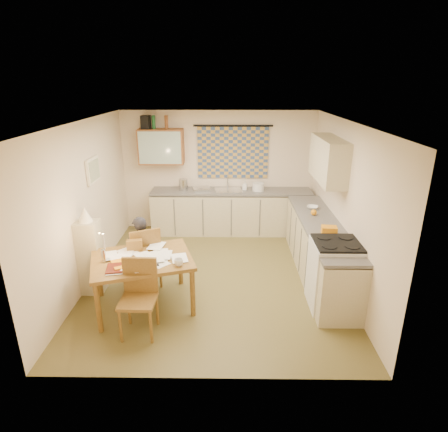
{
  "coord_description": "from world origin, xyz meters",
  "views": [
    {
      "loc": [
        0.22,
        -5.47,
        3.06
      ],
      "look_at": [
        0.14,
        0.2,
        1.0
      ],
      "focal_mm": 30.0,
      "sensor_mm": 36.0,
      "label": 1
    }
  ],
  "objects_px": {
    "counter_right": "(319,249)",
    "person": "(141,252)",
    "counter_back": "(231,212)",
    "dining_table": "(144,282)",
    "stove": "(334,275)",
    "chair_far": "(145,267)",
    "shelf_stand": "(91,257)"
  },
  "relations": [
    {
      "from": "dining_table",
      "to": "chair_far",
      "type": "distance_m",
      "value": 0.58
    },
    {
      "from": "counter_right",
      "to": "chair_far",
      "type": "height_order",
      "value": "chair_far"
    },
    {
      "from": "chair_far",
      "to": "counter_back",
      "type": "bearing_deg",
      "value": -146.39
    },
    {
      "from": "counter_back",
      "to": "person",
      "type": "distance_m",
      "value": 2.65
    },
    {
      "from": "chair_far",
      "to": "shelf_stand",
      "type": "relative_size",
      "value": 0.88
    },
    {
      "from": "stove",
      "to": "person",
      "type": "xyz_separation_m",
      "value": [
        -2.82,
        0.52,
        0.08
      ]
    },
    {
      "from": "dining_table",
      "to": "stove",
      "type": "bearing_deg",
      "value": -17.04
    },
    {
      "from": "counter_back",
      "to": "shelf_stand",
      "type": "xyz_separation_m",
      "value": [
        -2.11,
        -2.42,
        0.12
      ]
    },
    {
      "from": "dining_table",
      "to": "person",
      "type": "height_order",
      "value": "person"
    },
    {
      "from": "counter_right",
      "to": "stove",
      "type": "distance_m",
      "value": 0.93
    },
    {
      "from": "counter_right",
      "to": "person",
      "type": "height_order",
      "value": "person"
    },
    {
      "from": "dining_table",
      "to": "counter_right",
      "type": "bearing_deg",
      "value": 1.99
    },
    {
      "from": "shelf_stand",
      "to": "dining_table",
      "type": "bearing_deg",
      "value": -23.42
    },
    {
      "from": "counter_back",
      "to": "shelf_stand",
      "type": "relative_size",
      "value": 2.89
    },
    {
      "from": "counter_back",
      "to": "counter_right",
      "type": "bearing_deg",
      "value": -52.1
    },
    {
      "from": "counter_back",
      "to": "shelf_stand",
      "type": "bearing_deg",
      "value": -131.14
    },
    {
      "from": "counter_right",
      "to": "stove",
      "type": "bearing_deg",
      "value": -90.0
    },
    {
      "from": "counter_right",
      "to": "stove",
      "type": "xyz_separation_m",
      "value": [
        0.0,
        -0.93,
        0.04
      ]
    },
    {
      "from": "counter_back",
      "to": "chair_far",
      "type": "xyz_separation_m",
      "value": [
        -1.36,
        -2.22,
        -0.14
      ]
    },
    {
      "from": "counter_right",
      "to": "counter_back",
      "type": "bearing_deg",
      "value": 127.9
    },
    {
      "from": "stove",
      "to": "dining_table",
      "type": "distance_m",
      "value": 2.68
    },
    {
      "from": "counter_right",
      "to": "stove",
      "type": "relative_size",
      "value": 2.96
    },
    {
      "from": "counter_right",
      "to": "chair_far",
      "type": "xyz_separation_m",
      "value": [
        -2.78,
        -0.39,
        -0.14
      ]
    },
    {
      "from": "chair_far",
      "to": "shelf_stand",
      "type": "distance_m",
      "value": 0.82
    },
    {
      "from": "stove",
      "to": "chair_far",
      "type": "height_order",
      "value": "chair_far"
    },
    {
      "from": "shelf_stand",
      "to": "counter_back",
      "type": "bearing_deg",
      "value": 48.86
    },
    {
      "from": "counter_right",
      "to": "stove",
      "type": "height_order",
      "value": "stove"
    },
    {
      "from": "counter_right",
      "to": "person",
      "type": "xyz_separation_m",
      "value": [
        -2.82,
        -0.41,
        0.13
      ]
    },
    {
      "from": "dining_table",
      "to": "counter_back",
      "type": "bearing_deg",
      "value": 48.15
    },
    {
      "from": "dining_table",
      "to": "person",
      "type": "distance_m",
      "value": 0.6
    },
    {
      "from": "chair_far",
      "to": "person",
      "type": "distance_m",
      "value": 0.27
    },
    {
      "from": "counter_back",
      "to": "chair_far",
      "type": "bearing_deg",
      "value": -121.41
    }
  ]
}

